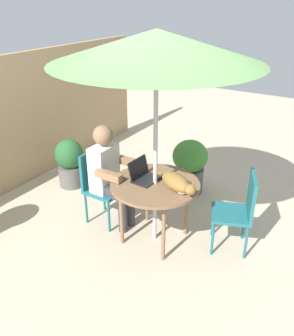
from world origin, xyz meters
name	(u,v)px	position (x,y,z in m)	size (l,w,h in m)	color
ground_plane	(154,238)	(0.00, 0.00, 0.00)	(14.00, 14.00, 0.00)	#BCAD93
fence_back	(7,126)	(0.00, 2.30, 0.90)	(5.42, 0.08, 1.81)	tan
patio_table	(155,188)	(0.00, 0.00, 0.65)	(0.95, 0.95, 0.71)	brown
patio_umbrella	(157,46)	(0.00, 0.00, 2.08)	(1.96, 1.96, 2.23)	#B7B7BC
chair_occupied	(99,181)	(0.00, 0.76, 0.51)	(0.40, 0.40, 0.88)	#1E606B
chair_empty	(240,207)	(0.34, -0.83, 0.51)	(0.52, 0.52, 0.88)	#1E606B
person_seated	(109,171)	(0.00, 0.61, 0.68)	(0.48, 0.48, 1.22)	white
laptop	(142,174)	(0.01, 0.16, 0.77)	(0.31, 0.27, 0.21)	black
cat	(177,183)	(-0.01, -0.26, 0.79)	(0.37, 0.59, 0.17)	olive
potted_plant_by_chair	(190,164)	(1.17, 0.15, 0.41)	(0.48, 0.48, 0.75)	#595654
potted_plant_corner	(70,162)	(0.43, 1.65, 0.37)	(0.39, 0.39, 0.70)	#595654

